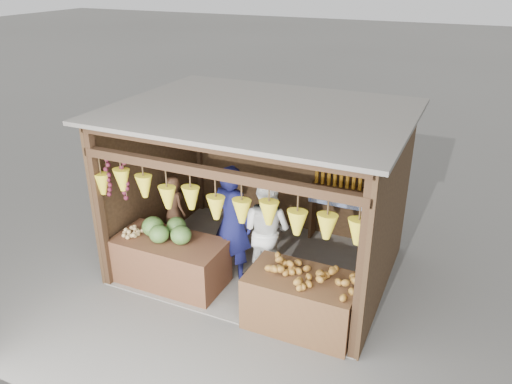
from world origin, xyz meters
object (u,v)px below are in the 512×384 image
counter_right (302,301)px  woman_standing (266,229)px  man_standing (232,223)px  vendor_seated (174,204)px  counter_left (171,261)px

counter_right → woman_standing: size_ratio=0.85×
counter_right → woman_standing: 1.32m
counter_right → man_standing: size_ratio=0.78×
man_standing → vendor_seated: size_ratio=1.89×
woman_standing → vendor_seated: size_ratio=1.74×
counter_left → woman_standing: (1.31, 0.71, 0.50)m
counter_right → man_standing: man_standing is taller
woman_standing → man_standing: bearing=26.8°
counter_left → man_standing: size_ratio=0.90×
counter_right → man_standing: 1.66m
woman_standing → vendor_seated: 1.92m
counter_right → woman_standing: (-0.89, 0.85, 0.48)m
counter_left → counter_right: (2.20, -0.14, 0.02)m
counter_right → man_standing: bearing=153.6°
vendor_seated → counter_right: bearing=-179.8°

